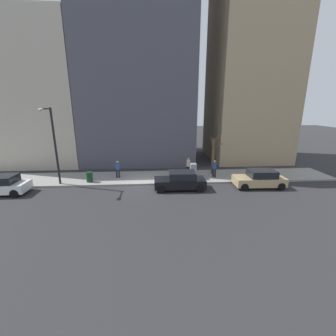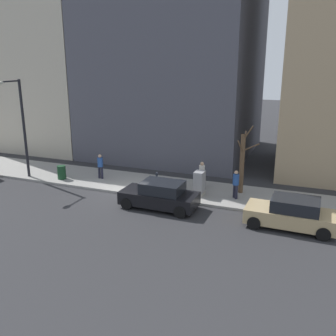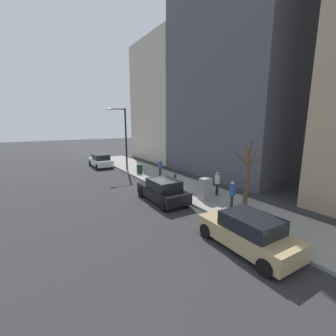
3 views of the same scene
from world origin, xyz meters
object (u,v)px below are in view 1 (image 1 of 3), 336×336
office_tower_right (41,96)px  parked_car_white (0,185)px  trash_bin (89,177)px  pedestrian_midblock (188,165)px  utility_box (193,171)px  pedestrian_far_corner (118,168)px  parked_car_black (180,181)px  streetlamp (53,140)px  parked_car_tan (260,179)px  office_block_center (138,54)px  bare_tree (213,155)px  pedestrian_near_meter (214,168)px  parking_meter (169,173)px  office_tower_left (252,51)px

office_tower_right → parked_car_white: bearing=-174.2°
trash_bin → pedestrian_midblock: bearing=-79.6°
utility_box → pedestrian_far_corner: (0.62, 7.08, 0.24)m
parked_car_black → parked_car_white: size_ratio=1.00×
streetlamp → parked_car_tan: bearing=-94.6°
trash_bin → office_block_center: 17.09m
bare_tree → office_tower_right: office_tower_right is taller
parked_car_tan → pedestrian_midblock: pedestrian_midblock is taller
pedestrian_near_meter → pedestrian_far_corner: size_ratio=1.00×
parked_car_tan → office_tower_right: office_tower_right is taller
parked_car_tan → bare_tree: bare_tree is taller
bare_tree → pedestrian_near_meter: bare_tree is taller
parking_meter → streetlamp: (-0.17, 9.58, 3.04)m
parked_car_black → pedestrian_near_meter: 4.47m
streetlamp → pedestrian_far_corner: 5.90m
parked_car_black → office_block_center: bearing=17.0°
streetlamp → trash_bin: (0.62, -2.46, -3.42)m
utility_box → office_tower_right: bearing=61.3°
bare_tree → pedestrian_near_meter: bearing=174.1°
parked_car_white → office_tower_left: 29.35m
trash_bin → utility_box: bearing=-87.6°
bare_tree → pedestrian_far_corner: bare_tree is taller
bare_tree → pedestrian_midblock: bare_tree is taller
office_tower_right → pedestrian_near_meter: bearing=-115.5°
utility_box → pedestrian_near_meter: size_ratio=0.86×
parked_car_tan → pedestrian_near_meter: pedestrian_near_meter is taller
parked_car_white → trash_bin: (2.11, -6.36, -0.14)m
pedestrian_near_meter → pedestrian_far_corner: 9.20m
parked_car_tan → parking_meter: (1.56, 7.70, 0.24)m
utility_box → streetlamp: 12.39m
bare_tree → pedestrian_far_corner: bearing=94.2°
bare_tree → pedestrian_midblock: bearing=89.9°
pedestrian_near_meter → pedestrian_midblock: size_ratio=1.00×
parking_meter → parked_car_black: bearing=-151.4°
pedestrian_near_meter → parked_car_black: bearing=-95.1°
parked_car_tan → pedestrian_midblock: (3.71, 5.58, 0.35)m
bare_tree → pedestrian_near_meter: size_ratio=2.50×
pedestrian_midblock → pedestrian_near_meter: bearing=29.5°
pedestrian_far_corner → office_block_center: size_ratio=0.06×
parked_car_white → streetlamp: 5.31m
parking_meter → bare_tree: bare_tree is taller
utility_box → parked_car_white: bearing=99.0°
parked_car_tan → pedestrian_midblock: 6.71m
streetlamp → bare_tree: bearing=-80.7°
streetlamp → office_tower_right: bearing=26.2°
parked_car_tan → office_tower_right: (11.75, 22.38, 7.22)m
streetlamp → parking_meter: bearing=-89.0°
streetlamp → pedestrian_near_meter: bearing=-85.0°
bare_tree → parking_meter: bearing=115.2°
parking_meter → office_tower_left: office_tower_left is taller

